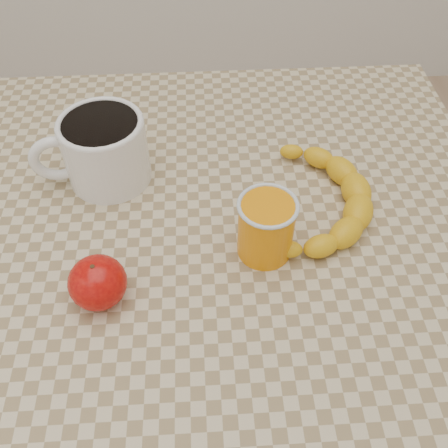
{
  "coord_description": "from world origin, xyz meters",
  "views": [
    {
      "loc": [
        -0.03,
        -0.43,
        1.27
      ],
      "look_at": [
        0.0,
        0.0,
        0.77
      ],
      "focal_mm": 40.0,
      "sensor_mm": 36.0,
      "label": 1
    }
  ],
  "objects": [
    {
      "name": "apple",
      "position": [
        -0.15,
        -0.09,
        0.78
      ],
      "size": [
        0.09,
        0.09,
        0.06
      ],
      "color": "#8F0406",
      "rests_on": "table"
    },
    {
      "name": "ground",
      "position": [
        0.0,
        0.0,
        0.0
      ],
      "size": [
        3.0,
        3.0,
        0.0
      ],
      "primitive_type": "plane",
      "color": "tan",
      "rests_on": "ground"
    },
    {
      "name": "table",
      "position": [
        0.0,
        0.0,
        0.66
      ],
      "size": [
        0.8,
        0.8,
        0.75
      ],
      "color": "#CAB78F",
      "rests_on": "ground"
    },
    {
      "name": "banana",
      "position": [
        0.13,
        0.04,
        0.77
      ],
      "size": [
        0.34,
        0.37,
        0.04
      ],
      "primitive_type": null,
      "rotation": [
        0.0,
        0.0,
        -0.34
      ],
      "color": "yellow",
      "rests_on": "table"
    },
    {
      "name": "orange_juice_glass",
      "position": [
        0.05,
        -0.03,
        0.8
      ],
      "size": [
        0.08,
        0.08,
        0.09
      ],
      "color": "orange",
      "rests_on": "table"
    },
    {
      "name": "coffee_mug",
      "position": [
        -0.17,
        0.12,
        0.81
      ],
      "size": [
        0.18,
        0.14,
        0.1
      ],
      "color": "white",
      "rests_on": "table"
    }
  ]
}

